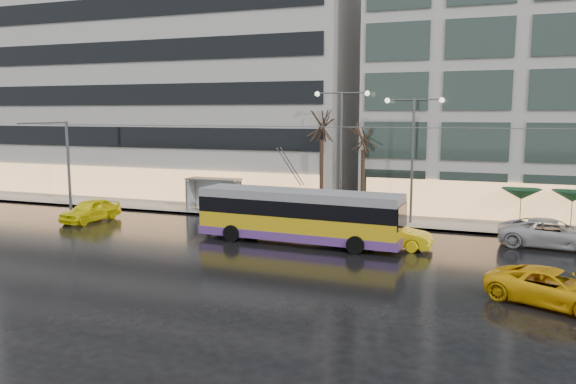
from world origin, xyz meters
The scene contains 20 objects.
ground centered at (0.00, 0.00, 0.00)m, with size 140.00×140.00×0.00m, color black.
sidewalk centered at (2.00, 14.00, 0.07)m, with size 80.00×10.00×0.15m, color gray.
kerb centered at (2.00, 9.05, 0.07)m, with size 80.00×0.10×0.15m, color slate.
building_left centered at (-16.00, 19.00, 11.15)m, with size 34.00×14.00×22.00m, color #B6B4AE.
trolleybus centered at (1.48, 2.97, 1.54)m, with size 12.39×5.10×5.69m.
catenary centered at (1.00, 7.94, 4.25)m, with size 42.24×5.12×7.00m.
bus_shelter centered at (-8.38, 10.69, 1.96)m, with size 4.20×1.60×2.51m.
street_lamp_near centered at (2.00, 10.80, 5.99)m, with size 3.96×0.36×9.03m.
street_lamp_far centered at (7.00, 10.80, 5.71)m, with size 3.96×0.36×8.53m.
tree_a centered at (0.50, 11.00, 7.09)m, with size 3.20×3.20×8.40m.
tree_b centered at (3.50, 11.20, 6.40)m, with size 3.20×3.20×7.70m.
parasol_a centered at (14.00, 11.00, 2.45)m, with size 2.50×2.50×2.65m.
parasol_b centered at (17.00, 11.00, 2.45)m, with size 2.50×2.50×2.65m.
taxi_a centered at (-14.63, 4.31, 0.80)m, with size 1.88×4.68×1.60m, color #FFF20D.
taxi_b centered at (6.81, 3.54, 0.77)m, with size 1.62×4.65×1.53m, color yellow.
taxi_c centered at (14.60, -3.93, 0.72)m, with size 2.40×5.21×1.45m, color #F2B40C.
sedan_silver centered at (15.55, 6.76, 0.82)m, with size 2.72×5.90×1.64m, color #B9B8BD.
pedestrian_a centered at (-6.28, 9.77, 1.57)m, with size 1.26×1.27×2.19m.
pedestrian_b centered at (-6.14, 10.22, 0.96)m, with size 0.97×0.89×1.61m.
pedestrian_c centered at (-7.95, 9.45, 1.27)m, with size 1.08×0.92×2.11m.
Camera 1 is at (11.86, -27.97, 7.69)m, focal length 35.00 mm.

